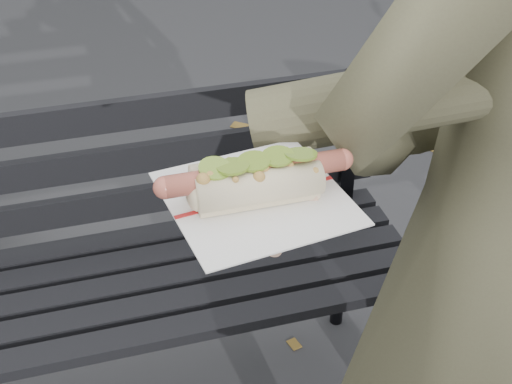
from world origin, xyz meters
TOP-DOWN VIEW (x-y plane):
  - park_bench at (-0.08, 0.83)m, footprint 1.50×0.44m
  - person at (0.51, 0.13)m, footprint 0.77×0.58m
  - held_hotdog at (0.29, 0.10)m, footprint 0.64×0.31m

SIDE VIEW (x-z plane):
  - park_bench at x=-0.08m, z-range 0.08..0.96m
  - person at x=0.51m, z-range 0.00..1.93m
  - held_hotdog at x=0.29m, z-range 1.16..1.35m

